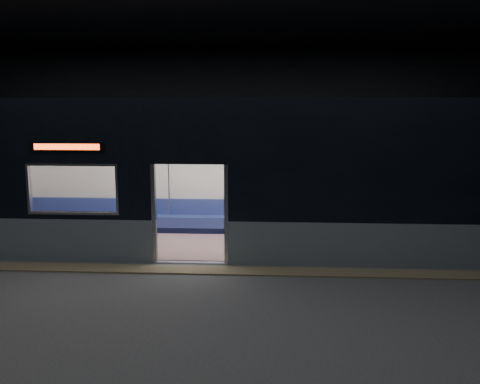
{
  "coord_description": "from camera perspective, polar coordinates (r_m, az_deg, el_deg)",
  "views": [
    {
      "loc": [
        1.63,
        -8.94,
        3.12
      ],
      "look_at": [
        0.94,
        2.3,
        1.29
      ],
      "focal_mm": 38.0,
      "sensor_mm": 36.0,
      "label": 1
    }
  ],
  "objects": [
    {
      "name": "handbag",
      "position": [
        12.92,
        17.83,
        -2.15
      ],
      "size": [
        0.31,
        0.27,
        0.13
      ],
      "primitive_type": "cube",
      "rotation": [
        0.0,
        0.0,
        -0.18
      ],
      "color": "black",
      "rests_on": "passenger"
    },
    {
      "name": "passenger",
      "position": [
        13.1,
        17.47,
        -1.45
      ],
      "size": [
        0.39,
        0.67,
        1.36
      ],
      "rotation": [
        0.0,
        0.0,
        0.02
      ],
      "color": "black",
      "rests_on": "metro_car"
    },
    {
      "name": "tactile_strip",
      "position": [
        10.12,
        -5.99,
        -8.7
      ],
      "size": [
        22.8,
        0.5,
        0.03
      ],
      "primitive_type": "cube",
      "color": "#8C7F59",
      "rests_on": "station_floor"
    },
    {
      "name": "metro_car",
      "position": [
        11.67,
        -4.54,
        2.92
      ],
      "size": [
        18.0,
        3.04,
        3.35
      ],
      "color": "gray",
      "rests_on": "station_floor"
    },
    {
      "name": "transit_map",
      "position": [
        12.91,
        1.86,
        1.8
      ],
      "size": [
        0.94,
        0.03,
        0.61
      ],
      "primitive_type": "cube",
      "color": "white",
      "rests_on": "metro_car"
    },
    {
      "name": "station_floor",
      "position": [
        9.61,
        -6.54,
        -9.81
      ],
      "size": [
        24.0,
        14.0,
        0.01
      ],
      "primitive_type": "cube",
      "color": "#47494C",
      "rests_on": "ground"
    },
    {
      "name": "station_envelope",
      "position": [
        9.11,
        -6.97,
        12.57
      ],
      "size": [
        24.0,
        14.0,
        5.0
      ],
      "color": "black",
      "rests_on": "station_floor"
    }
  ]
}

